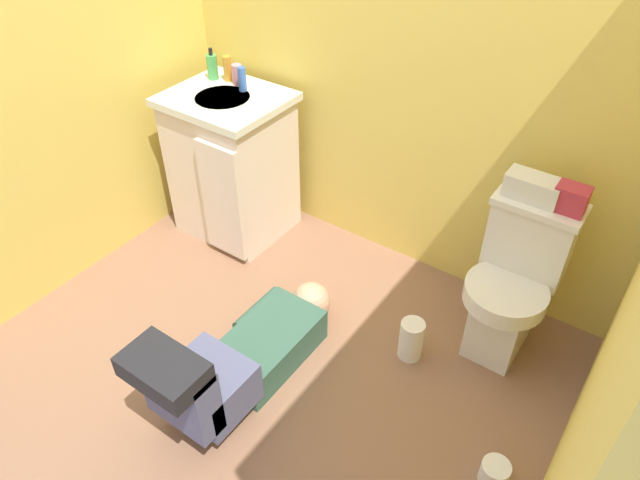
{
  "coord_description": "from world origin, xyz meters",
  "views": [
    {
      "loc": [
        1.18,
        -1.3,
        2.11
      ],
      "look_at": [
        0.0,
        0.38,
        0.45
      ],
      "focal_mm": 32.65,
      "sensor_mm": 36.0,
      "label": 1
    }
  ],
  "objects": [
    {
      "name": "ground_plane",
      "position": [
        0.0,
        0.0,
        -0.02
      ],
      "size": [
        2.93,
        2.99,
        0.04
      ],
      "primitive_type": "cube",
      "color": "#8A6149"
    },
    {
      "name": "wall_back",
      "position": [
        0.0,
        1.03,
        1.2
      ],
      "size": [
        2.59,
        0.08,
        2.4
      ],
      "primitive_type": "cube",
      "color": "#DDC153",
      "rests_on": "ground_plane"
    },
    {
      "name": "wall_left",
      "position": [
        -1.25,
        0.0,
        1.2
      ],
      "size": [
        0.08,
        1.99,
        2.4
      ],
      "primitive_type": "cube",
      "color": "#DDC153",
      "rests_on": "ground_plane"
    },
    {
      "name": "toilet",
      "position": [
        0.8,
        0.7,
        0.37
      ],
      "size": [
        0.36,
        0.46,
        0.75
      ],
      "color": "white",
      "rests_on": "ground_plane"
    },
    {
      "name": "vanity_cabinet",
      "position": [
        -0.8,
        0.67,
        0.42
      ],
      "size": [
        0.6,
        0.53,
        0.82
      ],
      "color": "beige",
      "rests_on": "ground_plane"
    },
    {
      "name": "faucet",
      "position": [
        -0.8,
        0.82,
        0.87
      ],
      "size": [
        0.02,
        0.02,
        0.1
      ],
      "primitive_type": "cylinder",
      "color": "silver",
      "rests_on": "vanity_cabinet"
    },
    {
      "name": "person_plumber",
      "position": [
        -0.02,
        -0.19,
        0.18
      ],
      "size": [
        0.39,
        1.06,
        0.52
      ],
      "color": "#33594C",
      "rests_on": "ground_plane"
    },
    {
      "name": "tissue_box",
      "position": [
        0.76,
        0.79,
        0.8
      ],
      "size": [
        0.22,
        0.11,
        0.1
      ],
      "primitive_type": "cube",
      "color": "silver",
      "rests_on": "toilet"
    },
    {
      "name": "toiletry_bag",
      "position": [
        0.91,
        0.79,
        0.81
      ],
      "size": [
        0.12,
        0.09,
        0.11
      ],
      "primitive_type": "cube",
      "color": "#B22D3F",
      "rests_on": "toilet"
    },
    {
      "name": "soap_dispenser",
      "position": [
        -0.99,
        0.8,
        0.89
      ],
      "size": [
        0.06,
        0.06,
        0.17
      ],
      "color": "#48A351",
      "rests_on": "vanity_cabinet"
    },
    {
      "name": "bottle_amber",
      "position": [
        -0.91,
        0.83,
        0.89
      ],
      "size": [
        0.05,
        0.05,
        0.13
      ],
      "primitive_type": "cylinder",
      "color": "gold",
      "rests_on": "vanity_cabinet"
    },
    {
      "name": "bottle_pink",
      "position": [
        -0.84,
        0.82,
        0.87
      ],
      "size": [
        0.05,
        0.05,
        0.11
      ],
      "primitive_type": "cylinder",
      "color": "pink",
      "rests_on": "vanity_cabinet"
    },
    {
      "name": "bottle_blue",
      "position": [
        -0.77,
        0.78,
        0.88
      ],
      "size": [
        0.04,
        0.04,
        0.13
      ],
      "primitive_type": "cylinder",
      "color": "#3863B9",
      "rests_on": "vanity_cabinet"
    },
    {
      "name": "paper_towel_roll",
      "position": [
        0.5,
        0.38,
        0.1
      ],
      "size": [
        0.11,
        0.11,
        0.2
      ],
      "primitive_type": "cylinder",
      "color": "white",
      "rests_on": "ground_plane"
    },
    {
      "name": "toilet_paper_roll",
      "position": [
        1.05,
        0.02,
        0.05
      ],
      "size": [
        0.11,
        0.11,
        0.1
      ],
      "primitive_type": "cylinder",
      "color": "white",
      "rests_on": "ground_plane"
    }
  ]
}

